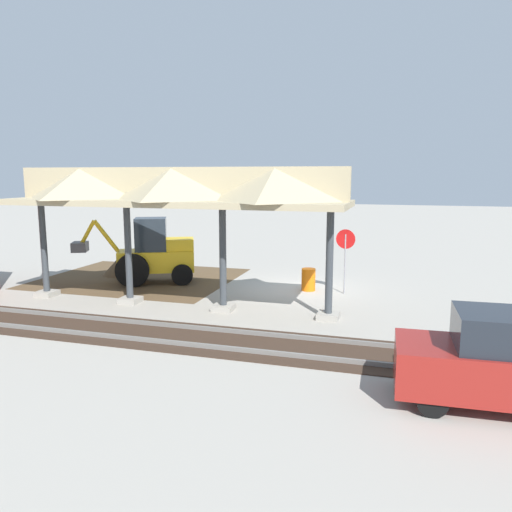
% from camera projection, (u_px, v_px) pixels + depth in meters
% --- Properties ---
extents(ground_plane, '(120.00, 120.00, 0.00)m').
position_uv_depth(ground_plane, '(301.00, 289.00, 20.38)').
color(ground_plane, '#9E998E').
extents(dirt_work_zone, '(8.39, 7.00, 0.01)m').
position_uv_depth(dirt_work_zone, '(139.00, 278.00, 22.55)').
color(dirt_work_zone, brown).
rests_on(dirt_work_zone, ground).
extents(platform_canopy, '(12.10, 3.20, 4.90)m').
position_uv_depth(platform_canopy, '(172.00, 189.00, 17.10)').
color(platform_canopy, '#9E998E').
rests_on(platform_canopy, ground).
extents(rail_tracks, '(60.00, 2.58, 0.15)m').
position_uv_depth(rail_tracks, '(251.00, 343.00, 13.80)').
color(rail_tracks, slate).
rests_on(rail_tracks, ground).
extents(stop_sign, '(0.76, 0.15, 2.55)m').
position_uv_depth(stop_sign, '(345.00, 247.00, 19.39)').
color(stop_sign, gray).
rests_on(stop_sign, ground).
extents(backhoe, '(5.04, 3.16, 2.82)m').
position_uv_depth(backhoe, '(153.00, 254.00, 21.45)').
color(backhoe, yellow).
rests_on(backhoe, ground).
extents(dirt_mound, '(3.66, 3.66, 1.99)m').
position_uv_depth(dirt_mound, '(123.00, 274.00, 23.43)').
color(dirt_mound, brown).
rests_on(dirt_mound, ground).
extents(distant_parked_car, '(4.26, 1.90, 1.98)m').
position_uv_depth(distant_parked_car, '(508.00, 361.00, 9.90)').
color(distant_parked_car, maroon).
rests_on(distant_parked_car, ground).
extents(traffic_barrel, '(0.56, 0.56, 0.90)m').
position_uv_depth(traffic_barrel, '(308.00, 280.00, 20.15)').
color(traffic_barrel, orange).
rests_on(traffic_barrel, ground).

